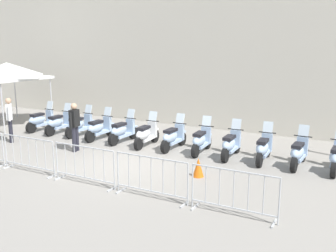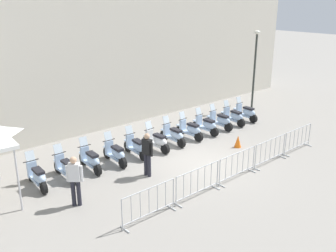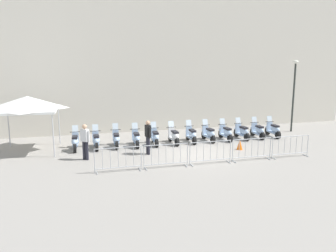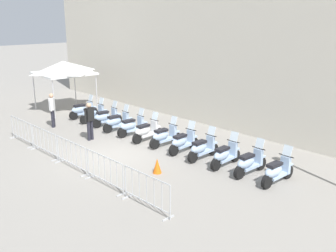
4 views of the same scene
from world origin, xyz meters
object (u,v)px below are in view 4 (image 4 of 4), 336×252
at_px(motorcycle_5, 146,131).
at_px(canopy_tent, 63,68).
at_px(motorcycle_6, 164,136).
at_px(motorcycle_4, 132,126).
at_px(motorcycle_9, 225,155).
at_px(officer_mid_plaza, 90,119).
at_px(motorcycle_2, 106,117).
at_px(barrier_segment_1, 44,142).
at_px(barrier_segment_3, 105,171).
at_px(motorcycle_3, 117,122).
at_px(motorcycle_7, 183,142).
at_px(motorcycle_1, 93,114).
at_px(traffic_cone, 157,166).
at_px(barrier_segment_0, 22,131).
at_px(barrier_segment_4, 147,191).
at_px(motorcycle_0, 82,110).
at_px(motorcycle_10, 249,163).
at_px(barrier_segment_2, 71,155).
at_px(motorcycle_8, 202,148).
at_px(officer_near_row_end, 52,108).
at_px(motorcycle_11, 277,171).

xyz_separation_m(motorcycle_5, canopy_tent, (-7.70, -0.08, 2.06)).
relative_size(motorcycle_6, canopy_tent, 0.59).
distance_m(motorcycle_4, motorcycle_9, 5.44).
bearing_deg(officer_mid_plaza, motorcycle_2, 130.66).
relative_size(barrier_segment_1, barrier_segment_3, 1.00).
relative_size(motorcycle_3, motorcycle_7, 1.00).
height_order(motorcycle_1, traffic_cone, motorcycle_1).
distance_m(motorcycle_6, barrier_segment_0, 6.34).
distance_m(motorcycle_1, canopy_tent, 3.94).
xyz_separation_m(motorcycle_6, officer_mid_plaza, (-2.84, -1.98, 0.53)).
xyz_separation_m(motorcycle_1, traffic_cone, (7.52, -1.73, -0.18)).
bearing_deg(barrier_segment_4, motorcycle_6, 134.70).
distance_m(motorcycle_0, motorcycle_10, 10.87).
height_order(motorcycle_9, barrier_segment_1, motorcycle_9).
bearing_deg(barrier_segment_2, barrier_segment_3, 3.48).
relative_size(motorcycle_7, canopy_tent, 0.59).
height_order(barrier_segment_1, barrier_segment_4, same).
relative_size(motorcycle_6, barrier_segment_2, 0.85).
height_order(motorcycle_0, motorcycle_6, same).
height_order(barrier_segment_2, traffic_cone, barrier_segment_2).
xyz_separation_m(barrier_segment_1, barrier_segment_3, (4.20, 0.26, 0.00)).
height_order(motorcycle_7, barrier_segment_0, motorcycle_7).
distance_m(canopy_tent, traffic_cone, 11.25).
xyz_separation_m(motorcycle_4, barrier_segment_2, (1.89, -4.05, 0.07)).
relative_size(motorcycle_5, barrier_segment_3, 0.85).
distance_m(motorcycle_10, traffic_cone, 3.28).
bearing_deg(barrier_segment_2, motorcycle_0, 148.46).
height_order(motorcycle_2, motorcycle_8, same).
distance_m(motorcycle_8, officer_near_row_end, 8.48).
relative_size(motorcycle_2, canopy_tent, 0.58).
height_order(motorcycle_1, motorcycle_4, same).
relative_size(motorcycle_6, motorcycle_10, 1.00).
bearing_deg(motorcycle_4, motorcycle_6, 4.37).
bearing_deg(barrier_segment_1, barrier_segment_3, 3.48).
bearing_deg(motorcycle_9, motorcycle_1, -176.20).
height_order(motorcycle_6, officer_near_row_end, officer_near_row_end).
relative_size(motorcycle_5, barrier_segment_0, 0.85).
height_order(motorcycle_2, traffic_cone, motorcycle_2).
relative_size(motorcycle_2, motorcycle_3, 1.00).
relative_size(motorcycle_5, motorcycle_11, 1.00).
bearing_deg(motorcycle_8, traffic_cone, -92.05).
relative_size(motorcycle_11, barrier_segment_1, 0.85).
height_order(motorcycle_11, barrier_segment_3, motorcycle_11).
relative_size(motorcycle_4, motorcycle_11, 1.00).
relative_size(motorcycle_11, barrier_segment_4, 0.85).
bearing_deg(motorcycle_1, barrier_segment_2, -36.90).
bearing_deg(motorcycle_8, motorcycle_11, 4.62).
relative_size(motorcycle_0, motorcycle_9, 1.00).
bearing_deg(motorcycle_5, barrier_segment_0, -128.36).
bearing_deg(barrier_segment_4, officer_near_row_end, 170.73).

